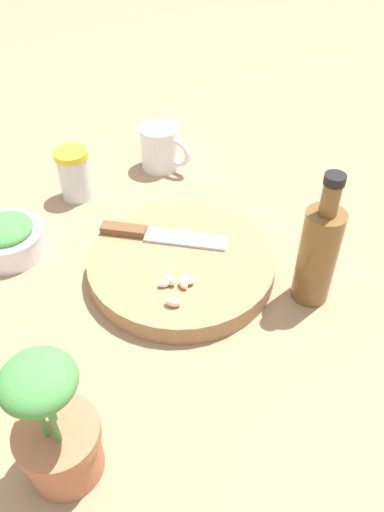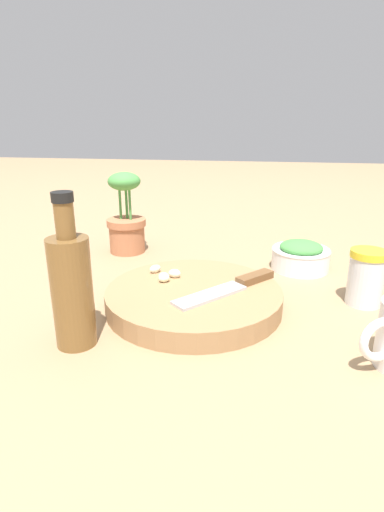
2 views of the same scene
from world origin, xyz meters
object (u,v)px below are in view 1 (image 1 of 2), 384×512
Objects in this scene: cutting_board at (181,264)px; garlic_cloves at (176,286)px; chef_knife at (155,234)px; spice_jar at (74,174)px; potted_herb at (56,432)px; oil_bottle at (318,253)px; herb_bowl at (8,238)px; coffee_mug at (161,148)px.

garlic_cloves is at bearing 144.06° from cutting_board.
spice_jar is (0.22, 0.05, 0.01)m from chef_knife.
potted_herb reaches higher than garlic_cloves.
oil_bottle is (-0.43, -0.20, 0.04)m from spice_jar.
spice_jar is 0.48m from oil_bottle.
spice_jar reaches higher than herb_bowl.
spice_jar is at bearing 92.60° from coffee_mug.
spice_jar is 0.90× the size of coffee_mug.
oil_bottle is at bearing -135.38° from cutting_board.
potted_herb reaches higher than chef_knife.
herb_bowl is (0.19, 0.22, 0.01)m from cutting_board.
chef_knife is (0.06, 0.01, 0.02)m from cutting_board.
chef_knife is at bearing -121.60° from herb_bowl.
chef_knife is 0.26m from oil_bottle.
spice_jar is at bearing 25.59° from oil_bottle.
spice_jar is 0.19m from coffee_mug.
oil_bottle is at bearing -177.75° from coffee_mug.
spice_jar is 0.45× the size of oil_bottle.
chef_knife is at bearing -13.93° from garlic_cloves.
cutting_board is at bearing -131.19° from herb_bowl.
oil_bottle reaches higher than coffee_mug.
potted_herb is at bearing 123.18° from garlic_cloves.
garlic_cloves reaches higher than cutting_board.
oil_bottle is at bearing -132.91° from herb_bowl.
herb_bowl is 0.18m from spice_jar.
cutting_board is 0.32m from coffee_mug.
herb_bowl is at bearing 106.55° from coffee_mug.
herb_bowl is at bearing 121.06° from spice_jar.
spice_jar is (0.34, 0.02, 0.01)m from garlic_cloves.
garlic_cloves is at bearing 154.60° from coffee_mug.
garlic_cloves is at bearing -144.65° from herb_bowl.
potted_herb reaches higher than coffee_mug.
coffee_mug reaches higher than herb_bowl.
garlic_cloves is 0.30m from herb_bowl.
herb_bowl is at bearing 35.35° from garlic_cloves.
potted_herb reaches higher than spice_jar.
garlic_cloves reaches higher than chef_knife.
chef_knife is at bearing -166.84° from spice_jar.
chef_knife reaches higher than cutting_board.
cutting_board is at bearing 51.93° from chef_knife.
oil_bottle is 1.14× the size of potted_herb.
cutting_board is 0.29m from herb_bowl.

